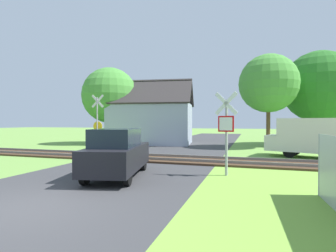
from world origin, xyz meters
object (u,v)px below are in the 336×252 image
at_px(tree_left, 110,95).
at_px(mail_truck, 317,136).
at_px(house, 152,122).
at_px(parked_car, 118,153).
at_px(stop_sign_near, 226,128).
at_px(crossing_sign_far, 97,121).
at_px(tree_far, 319,87).
at_px(tree_right, 268,84).

bearing_deg(tree_left, mail_truck, -18.44).
bearing_deg(house, parked_car, -82.08).
height_order(stop_sign_near, parked_car, stop_sign_near).
bearing_deg(tree_left, crossing_sign_far, -66.04).
relative_size(stop_sign_near, house, 0.38).
bearing_deg(tree_far, parked_car, -120.50).
relative_size(stop_sign_near, tree_right, 0.42).
xyz_separation_m(house, tree_right, (10.20, -0.53, 3.07)).
height_order(tree_far, tree_left, tree_far).
distance_m(stop_sign_near, house, 15.16).
distance_m(crossing_sign_far, tree_far, 19.31).
bearing_deg(mail_truck, stop_sign_near, 164.29).
distance_m(crossing_sign_far, tree_right, 13.55).
bearing_deg(tree_right, stop_sign_near, -100.12).
bearing_deg(house, crossing_sign_far, -104.35).
bearing_deg(mail_truck, parked_car, 152.49).
distance_m(stop_sign_near, tree_far, 17.86).
bearing_deg(parked_car, stop_sign_near, 8.30).
bearing_deg(stop_sign_near, parked_car, 32.27).
height_order(tree_left, mail_truck, tree_left).
distance_m(house, tree_far, 15.32).
bearing_deg(house, tree_left, -173.94).
bearing_deg(stop_sign_near, house, -46.63).
bearing_deg(stop_sign_near, tree_far, -100.62).
relative_size(tree_right, mail_truck, 1.42).
xyz_separation_m(house, mail_truck, (12.40, -6.41, -0.80)).
bearing_deg(parked_car, house, 93.93).
xyz_separation_m(stop_sign_near, tree_far, (6.62, 16.24, 3.39)).
distance_m(tree_right, mail_truck, 7.38).
height_order(stop_sign_near, tree_right, tree_right).
relative_size(stop_sign_near, tree_far, 0.38).
height_order(crossing_sign_far, tree_far, tree_far).
height_order(tree_right, mail_truck, tree_right).
height_order(tree_right, parked_car, tree_right).
relative_size(house, parked_car, 1.95).
height_order(tree_right, tree_left, tree_right).
xyz_separation_m(crossing_sign_far, tree_right, (11.01, 7.31, 3.01)).
xyz_separation_m(crossing_sign_far, parked_car, (5.01, -6.48, -1.20)).
bearing_deg(crossing_sign_far, stop_sign_near, -33.73).
relative_size(tree_right, parked_car, 1.75).
bearing_deg(parked_car, mail_truck, 31.53).
distance_m(crossing_sign_far, house, 7.87).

